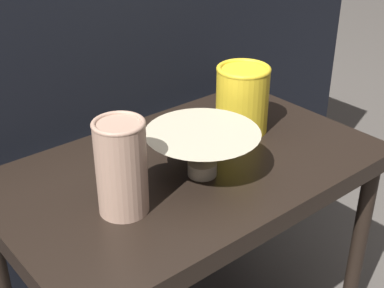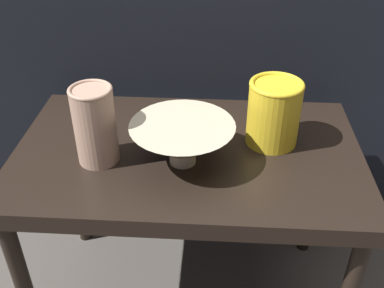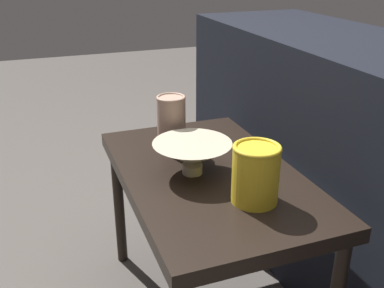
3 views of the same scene
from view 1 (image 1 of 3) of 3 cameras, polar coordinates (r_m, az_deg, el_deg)
The scene contains 5 objects.
table at distance 1.09m, azimuth -0.26°, elevation -4.61°, with size 0.77×0.47×0.50m.
couch_backdrop at distance 1.51m, azimuth -13.33°, elevation 2.81°, with size 1.71×0.50×0.81m.
bowl at distance 1.00m, azimuth 1.12°, elevation -0.44°, with size 0.22×0.22×0.09m.
vase_textured_left at distance 0.89m, azimuth -7.55°, elevation -2.36°, with size 0.09×0.09×0.17m.
vase_colorful_right at distance 1.17m, azimuth 5.39°, elevation 4.94°, with size 0.12×0.12×0.15m.
Camera 1 is at (-0.58, -0.71, 1.04)m, focal length 50.00 mm.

